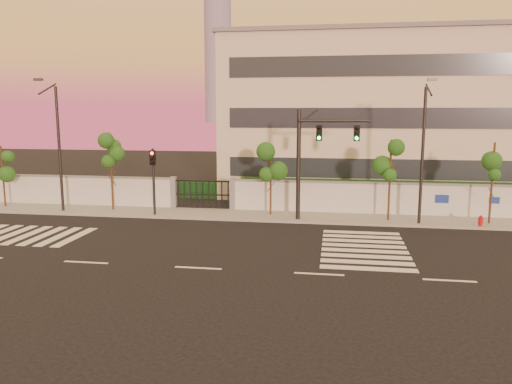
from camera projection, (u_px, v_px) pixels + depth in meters
ground at (198, 268)px, 20.76m from camera, size 120.00×120.00×0.00m
sidewalk at (244, 215)px, 30.98m from camera, size 60.00×3.00×0.15m
perimeter_wall at (249, 195)px, 32.27m from camera, size 60.00×0.36×2.20m
hedge_row at (271, 193)px, 34.82m from camera, size 41.00×4.25×1.80m
institutional_building at (380, 115)px, 39.82m from camera, size 24.40×12.40×12.25m
distant_skyscraper at (217, 16)px, 293.88m from camera, size 16.00×16.00×118.00m
road_markings at (188, 243)px, 24.66m from camera, size 57.00×7.62×0.02m
street_tree_b at (2, 163)px, 33.10m from camera, size 1.49×1.19×4.20m
street_tree_c at (111, 154)px, 31.88m from camera, size 1.46×1.16×5.12m
street_tree_d at (271, 165)px, 30.38m from camera, size 1.46×1.17×4.37m
street_tree_e at (391, 162)px, 28.77m from camera, size 1.58×1.26×4.85m
street_tree_f at (494, 165)px, 27.88m from camera, size 1.46×1.16×4.75m
traffic_signal_main at (313, 152)px, 28.77m from camera, size 4.14×0.58×6.55m
traffic_signal_secondary at (153, 174)px, 30.40m from camera, size 0.33×0.33×4.24m
streetlight_west at (57, 143)px, 31.24m from camera, size 0.50×2.01×8.36m
streetlight_east at (423, 149)px, 27.60m from camera, size 0.49×1.96×8.14m
fire_hydrant at (480, 222)px, 27.65m from camera, size 0.30×0.28×0.76m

